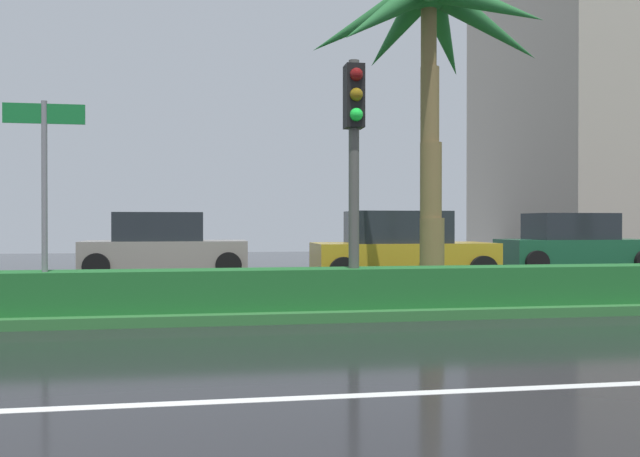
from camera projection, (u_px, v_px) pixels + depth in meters
ground_plane at (141, 306)px, 12.11m from camera, size 90.00×42.00×0.10m
near_lane_divider_stripe at (55, 409)px, 5.21m from camera, size 81.00×0.14×0.01m
median_strip at (135, 306)px, 11.12m from camera, size 85.50×4.00×0.15m
median_hedge at (125, 291)px, 9.74m from camera, size 76.50×0.70×0.60m
palm_tree_centre_left at (428, 31)px, 12.32m from camera, size 4.47×4.65×6.07m
traffic_signal_median_right at (354, 137)px, 10.23m from camera, size 0.28×0.43×3.76m
street_name_sign at (44, 177)px, 9.46m from camera, size 1.10×0.08×3.00m
car_in_traffic_leading at (164, 246)px, 18.12m from camera, size 4.30×2.02×1.72m
car_in_traffic_second at (401, 248)px, 16.23m from camera, size 4.30×2.02×1.72m
car_in_traffic_third at (573, 244)px, 19.73m from camera, size 4.30×2.02×1.72m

